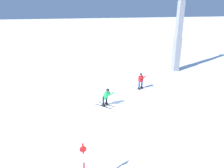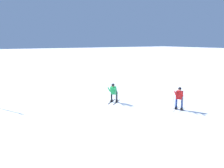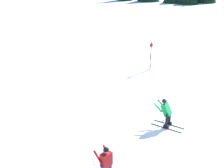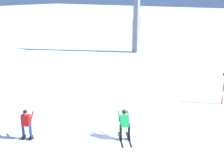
# 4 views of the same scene
# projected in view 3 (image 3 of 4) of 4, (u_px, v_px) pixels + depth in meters

# --- Properties ---
(ground_plane) EXTENTS (260.00, 260.00, 0.00)m
(ground_plane) POSITION_uv_depth(u_px,v_px,m) (158.00, 128.00, 13.37)
(ground_plane) COLOR white
(skier_carving_main) EXTENTS (1.60, 1.47, 1.63)m
(skier_carving_main) POSITION_uv_depth(u_px,v_px,m) (166.00, 111.00, 13.27)
(skier_carving_main) COLOR black
(skier_carving_main) RESTS_ON ground_plane
(trail_marker_pole) EXTENTS (0.07, 0.28, 2.26)m
(trail_marker_pole) POSITION_uv_depth(u_px,v_px,m) (151.00, 55.00, 20.60)
(trail_marker_pole) COLOR red
(trail_marker_pole) RESTS_ON ground_plane
(skier_distant_uphill) EXTENTS (1.63, 1.12, 1.59)m
(skier_distant_uphill) POSITION_uv_depth(u_px,v_px,m) (106.00, 162.00, 9.71)
(skier_distant_uphill) COLOR white
(skier_distant_uphill) RESTS_ON ground_plane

